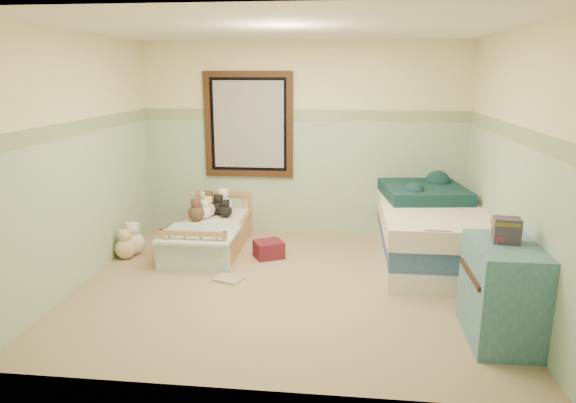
# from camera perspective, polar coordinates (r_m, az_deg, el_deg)

# --- Properties ---
(floor) EXTENTS (4.20, 3.60, 0.02)m
(floor) POSITION_cam_1_polar(r_m,az_deg,el_deg) (5.34, -0.18, -9.34)
(floor) COLOR #91795D
(floor) RESTS_ON ground
(ceiling) EXTENTS (4.20, 3.60, 0.02)m
(ceiling) POSITION_cam_1_polar(r_m,az_deg,el_deg) (4.91, -0.20, 18.73)
(ceiling) COLOR white
(ceiling) RESTS_ON wall_back
(wall_back) EXTENTS (4.20, 0.04, 2.50)m
(wall_back) POSITION_cam_1_polar(r_m,az_deg,el_deg) (6.74, 1.60, 6.73)
(wall_back) COLOR beige
(wall_back) RESTS_ON floor
(wall_front) EXTENTS (4.20, 0.04, 2.50)m
(wall_front) POSITION_cam_1_polar(r_m,az_deg,el_deg) (3.23, -3.89, -1.39)
(wall_front) COLOR beige
(wall_front) RESTS_ON floor
(wall_left) EXTENTS (0.04, 3.60, 2.50)m
(wall_left) POSITION_cam_1_polar(r_m,az_deg,el_deg) (5.62, -22.05, 4.23)
(wall_left) COLOR beige
(wall_left) RESTS_ON floor
(wall_right) EXTENTS (0.04, 3.60, 2.50)m
(wall_right) POSITION_cam_1_polar(r_m,az_deg,el_deg) (5.17, 23.64, 3.31)
(wall_right) COLOR beige
(wall_right) RESTS_ON floor
(wainscot_mint) EXTENTS (4.20, 0.01, 1.50)m
(wainscot_mint) POSITION_cam_1_polar(r_m,az_deg,el_deg) (6.81, 1.56, 2.54)
(wainscot_mint) COLOR #91BA91
(wainscot_mint) RESTS_ON floor
(border_strip) EXTENTS (4.20, 0.01, 0.15)m
(border_strip) POSITION_cam_1_polar(r_m,az_deg,el_deg) (6.70, 1.61, 9.48)
(border_strip) COLOR #486B4A
(border_strip) RESTS_ON wall_back
(window_frame) EXTENTS (1.16, 0.06, 1.36)m
(window_frame) POSITION_cam_1_polar(r_m,az_deg,el_deg) (6.78, -4.39, 8.44)
(window_frame) COLOR black
(window_frame) RESTS_ON wall_back
(window_blinds) EXTENTS (0.92, 0.01, 1.12)m
(window_blinds) POSITION_cam_1_polar(r_m,az_deg,el_deg) (6.79, -4.37, 8.45)
(window_blinds) COLOR #B7B7B5
(window_blinds) RESTS_ON window_frame
(toddler_bed_frame) EXTENTS (0.77, 1.54, 0.20)m
(toddler_bed_frame) POSITION_cam_1_polar(r_m,az_deg,el_deg) (6.46, -8.49, -4.24)
(toddler_bed_frame) COLOR #A37B4D
(toddler_bed_frame) RESTS_ON floor
(toddler_mattress) EXTENTS (0.70, 1.47, 0.12)m
(toddler_mattress) POSITION_cam_1_polar(r_m,az_deg,el_deg) (6.41, -8.54, -2.90)
(toddler_mattress) COLOR white
(toddler_mattress) RESTS_ON toddler_bed_frame
(patchwork_quilt) EXTENTS (0.83, 0.77, 0.03)m
(patchwork_quilt) POSITION_cam_1_polar(r_m,az_deg,el_deg) (5.95, -9.74, -3.53)
(patchwork_quilt) COLOR #69B5D9
(patchwork_quilt) RESTS_ON toddler_mattress
(plush_bed_brown) EXTENTS (0.20, 0.20, 0.20)m
(plush_bed_brown) POSITION_cam_1_polar(r_m,az_deg,el_deg) (6.87, -8.74, -0.38)
(plush_bed_brown) COLOR brown
(plush_bed_brown) RESTS_ON toddler_mattress
(plush_bed_white) EXTENTS (0.22, 0.22, 0.22)m
(plush_bed_white) POSITION_cam_1_polar(r_m,az_deg,el_deg) (6.82, -7.12, -0.33)
(plush_bed_white) COLOR white
(plush_bed_white) RESTS_ON toddler_mattress
(plush_bed_tan) EXTENTS (0.19, 0.19, 0.19)m
(plush_bed_tan) POSITION_cam_1_polar(r_m,az_deg,el_deg) (6.65, -8.81, -0.91)
(plush_bed_tan) COLOR #DDC38A
(plush_bed_tan) RESTS_ON toddler_mattress
(plush_bed_dark) EXTENTS (0.16, 0.16, 0.16)m
(plush_bed_dark) POSITION_cam_1_polar(r_m,az_deg,el_deg) (6.60, -6.88, -1.07)
(plush_bed_dark) COLOR black
(plush_bed_dark) RESTS_ON toddler_mattress
(plush_floor_cream) EXTENTS (0.27, 0.27, 0.27)m
(plush_floor_cream) POSITION_cam_1_polar(r_m,az_deg,el_deg) (6.43, -16.69, -4.44)
(plush_floor_cream) COLOR silver
(plush_floor_cream) RESTS_ON floor
(plush_floor_tan) EXTENTS (0.24, 0.24, 0.24)m
(plush_floor_tan) POSITION_cam_1_polar(r_m,az_deg,el_deg) (6.32, -17.47, -4.97)
(plush_floor_tan) COLOR #DDC38A
(plush_floor_tan) RESTS_ON floor
(twin_bed_frame) EXTENTS (1.08, 2.17, 0.22)m
(twin_bed_frame) POSITION_cam_1_polar(r_m,az_deg,el_deg) (6.25, 15.21, -5.11)
(twin_bed_frame) COLOR silver
(twin_bed_frame) RESTS_ON floor
(twin_boxspring) EXTENTS (1.08, 2.17, 0.22)m
(twin_boxspring) POSITION_cam_1_polar(r_m,az_deg,el_deg) (6.18, 15.34, -3.18)
(twin_boxspring) COLOR navy
(twin_boxspring) RESTS_ON twin_bed_frame
(twin_mattress) EXTENTS (1.13, 2.21, 0.22)m
(twin_mattress) POSITION_cam_1_polar(r_m,az_deg,el_deg) (6.12, 15.48, -1.22)
(twin_mattress) COLOR white
(twin_mattress) RESTS_ON twin_boxspring
(teal_blanket) EXTENTS (1.04, 1.09, 0.14)m
(teal_blanket) POSITION_cam_1_polar(r_m,az_deg,el_deg) (6.36, 14.74, 1.07)
(teal_blanket) COLOR #0B3032
(teal_blanket) RESTS_ON twin_mattress
(dresser) EXTENTS (0.50, 0.81, 0.81)m
(dresser) POSITION_cam_1_polar(r_m,az_deg,el_deg) (4.52, 22.53, -9.23)
(dresser) COLOR #375E6A
(dresser) RESTS_ON floor
(book_stack) EXTENTS (0.21, 0.17, 0.20)m
(book_stack) POSITION_cam_1_polar(r_m,az_deg,el_deg) (4.40, 22.97, -2.93)
(book_stack) COLOR #4E3431
(book_stack) RESTS_ON dresser
(red_pillow) EXTENTS (0.41, 0.39, 0.20)m
(red_pillow) POSITION_cam_1_polar(r_m,az_deg,el_deg) (6.07, -2.14, -5.28)
(red_pillow) COLOR #A3243D
(red_pillow) RESTS_ON floor
(floor_book) EXTENTS (0.34, 0.30, 0.03)m
(floor_book) POSITION_cam_1_polar(r_m,az_deg,el_deg) (5.49, -6.57, -8.48)
(floor_book) COLOR gold
(floor_book) RESTS_ON floor
(extra_plush_0) EXTENTS (0.18, 0.18, 0.18)m
(extra_plush_0) POSITION_cam_1_polar(r_m,az_deg,el_deg) (6.74, -7.67, -0.69)
(extra_plush_0) COLOR black
(extra_plush_0) RESTS_ON toddler_mattress
(extra_plush_1) EXTENTS (0.20, 0.20, 0.20)m
(extra_plush_1) POSITION_cam_1_polar(r_m,az_deg,el_deg) (6.49, -10.09, -1.29)
(extra_plush_1) COLOR brown
(extra_plush_1) RESTS_ON toddler_mattress
(extra_plush_2) EXTENTS (0.17, 0.17, 0.17)m
(extra_plush_2) POSITION_cam_1_polar(r_m,az_deg,el_deg) (6.57, -9.15, -1.20)
(extra_plush_2) COLOR white
(extra_plush_2) RESTS_ON toddler_mattress
(extra_plush_3) EXTENTS (0.19, 0.19, 0.19)m
(extra_plush_3) POSITION_cam_1_polar(r_m,az_deg,el_deg) (6.89, -9.12, -0.38)
(extra_plush_3) COLOR silver
(extra_plush_3) RESTS_ON toddler_mattress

